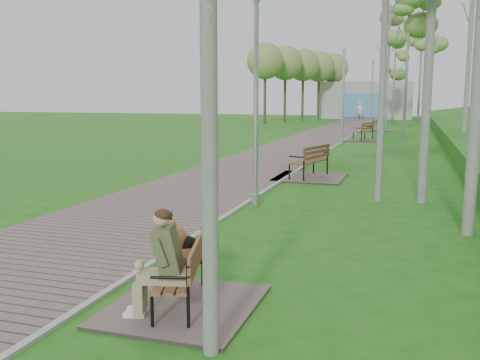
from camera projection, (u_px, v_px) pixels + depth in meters
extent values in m
plane|color=#1D5E14|center=(229.00, 215.00, 11.01)|extent=(120.00, 120.00, 0.00)
cube|color=#645651|center=(319.00, 137.00, 31.76)|extent=(3.50, 67.00, 0.04)
cube|color=#999993|center=(348.00, 138.00, 31.23)|extent=(0.10, 67.00, 0.05)
cube|color=#9E9E99|center=(366.00, 100.00, 59.13)|extent=(10.00, 5.00, 4.00)
cube|color=#4F83B2|center=(363.00, 105.00, 56.76)|extent=(4.00, 0.20, 2.60)
cube|color=#645651|center=(183.00, 306.00, 6.18)|extent=(1.62, 1.80, 0.04)
cube|color=brown|center=(179.00, 273.00, 6.14)|extent=(0.74, 1.41, 0.04)
cube|color=brown|center=(197.00, 253.00, 6.09)|extent=(0.39, 1.32, 0.30)
cube|color=#645651|center=(310.00, 177.00, 15.98)|extent=(2.00, 2.22, 0.04)
cube|color=brown|center=(309.00, 161.00, 15.93)|extent=(0.95, 1.74, 0.04)
cube|color=brown|center=(317.00, 152.00, 15.73)|extent=(0.52, 1.61, 0.37)
cube|color=#645651|center=(364.00, 140.00, 29.63)|extent=(2.03, 2.25, 0.04)
cube|color=brown|center=(363.00, 131.00, 29.57)|extent=(1.00, 1.76, 0.05)
cube|color=brown|center=(368.00, 126.00, 29.37)|extent=(0.56, 1.62, 0.37)
cube|color=#645651|center=(376.00, 131.00, 37.91)|extent=(1.90, 2.11, 0.04)
cube|color=brown|center=(376.00, 124.00, 37.86)|extent=(0.51, 1.59, 0.04)
cube|color=brown|center=(380.00, 120.00, 37.74)|extent=(0.07, 1.58, 0.35)
cylinder|color=#9EA1A6|center=(255.00, 200.00, 11.94)|extent=(0.18, 0.18, 0.27)
cylinder|color=#9EA1A6|center=(256.00, 105.00, 11.62)|extent=(0.11, 0.11, 4.47)
cylinder|color=#9EA1A6|center=(342.00, 142.00, 26.79)|extent=(0.18, 0.18, 0.27)
cylinder|color=#9EA1A6|center=(343.00, 99.00, 26.45)|extent=(0.11, 0.11, 4.56)
cylinder|color=#9EA1A6|center=(344.00, 51.00, 26.09)|extent=(0.16, 0.16, 0.23)
cylinder|color=#9EA1A6|center=(371.00, 125.00, 43.56)|extent=(0.20, 0.20, 0.30)
cylinder|color=#9EA1A6|center=(372.00, 95.00, 43.20)|extent=(0.12, 0.12, 5.03)
cylinder|color=#9EA1A6|center=(373.00, 63.00, 42.80)|extent=(0.18, 0.18, 0.25)
imported|color=silver|center=(360.00, 111.00, 54.67)|extent=(0.74, 0.53, 1.89)
cylinder|color=silver|center=(384.00, 35.00, 11.92)|extent=(0.16, 0.16, 7.55)
cylinder|color=silver|center=(384.00, 26.00, 17.09)|extent=(0.17, 0.17, 9.28)
cylinder|color=silver|center=(470.00, 39.00, 22.94)|extent=(0.18, 0.18, 9.71)
cylinder|color=silver|center=(407.00, 64.00, 30.70)|extent=(0.20, 0.20, 8.48)
ellipsoid|color=#739749|center=(409.00, 16.00, 30.28)|extent=(2.95, 2.95, 3.73)
cylinder|color=silver|center=(388.00, 69.00, 36.29)|extent=(0.16, 0.16, 8.53)
ellipsoid|color=#739749|center=(390.00, 28.00, 35.86)|extent=(2.28, 2.28, 3.75)
cylinder|color=silver|center=(425.00, 76.00, 45.16)|extent=(0.17, 0.17, 8.31)
ellipsoid|color=#739749|center=(426.00, 43.00, 44.75)|extent=(2.49, 2.49, 3.66)
cylinder|color=silver|center=(394.00, 86.00, 48.70)|extent=(0.16, 0.16, 6.79)
ellipsoid|color=#739749|center=(395.00, 61.00, 48.37)|extent=(2.32, 2.32, 2.99)
cylinder|color=silver|center=(421.00, 66.00, 55.41)|extent=(0.20, 0.20, 11.00)
ellipsoid|color=#739749|center=(422.00, 31.00, 54.87)|extent=(2.88, 2.88, 4.84)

